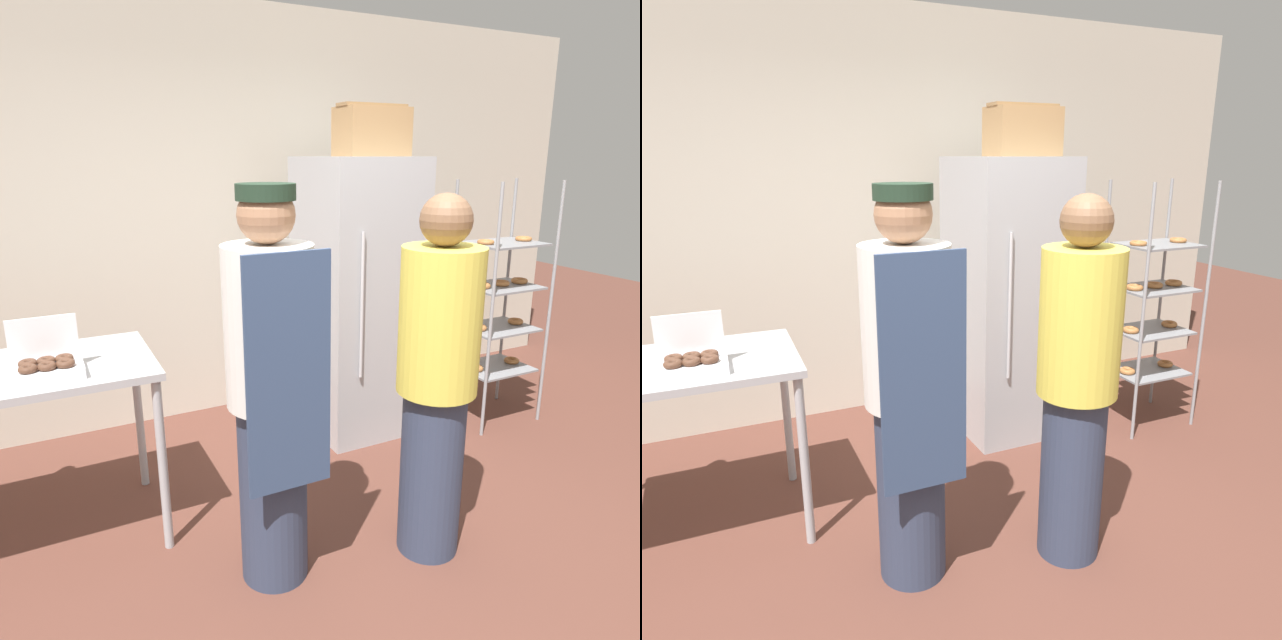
% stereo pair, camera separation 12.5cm
% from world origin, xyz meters
% --- Properties ---
extents(ground_plane, '(14.00, 14.00, 0.00)m').
position_xyz_m(ground_plane, '(0.00, 0.00, 0.00)').
color(ground_plane, brown).
extents(back_wall, '(6.40, 0.12, 2.82)m').
position_xyz_m(back_wall, '(0.00, 2.42, 1.41)').
color(back_wall, beige).
rests_on(back_wall, ground_plane).
extents(refrigerator, '(0.66, 0.75, 1.83)m').
position_xyz_m(refrigerator, '(0.78, 1.66, 0.92)').
color(refrigerator, '#ADAFB5').
rests_on(refrigerator, ground_plane).
extents(baking_rack, '(0.55, 0.43, 1.69)m').
position_xyz_m(baking_rack, '(1.72, 1.30, 0.83)').
color(baking_rack, '#93969B').
rests_on(baking_rack, ground_plane).
extents(prep_counter, '(1.19, 0.70, 0.91)m').
position_xyz_m(prep_counter, '(-1.27, 1.21, 0.81)').
color(prep_counter, '#ADAFB5').
rests_on(prep_counter, ground_plane).
extents(donut_box, '(0.29, 0.20, 0.25)m').
position_xyz_m(donut_box, '(-1.14, 1.05, 0.96)').
color(donut_box, white).
rests_on(donut_box, prep_counter).
extents(cardboard_storage_box, '(0.44, 0.27, 0.31)m').
position_xyz_m(cardboard_storage_box, '(0.84, 1.61, 1.98)').
color(cardboard_storage_box, '#A87F51').
rests_on(cardboard_storage_box, refrigerator).
extents(person_baker, '(0.37, 0.39, 1.74)m').
position_xyz_m(person_baker, '(-0.32, 0.50, 0.91)').
color(person_baker, '#333D56').
rests_on(person_baker, ground_plane).
extents(person_customer, '(0.36, 0.36, 1.69)m').
position_xyz_m(person_customer, '(0.41, 0.33, 0.86)').
color(person_customer, '#333D56').
rests_on(person_customer, ground_plane).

